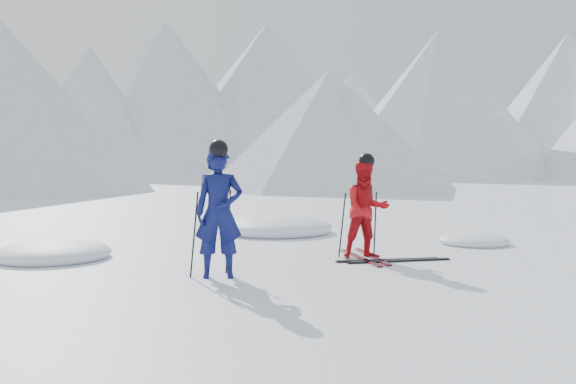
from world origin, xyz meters
TOP-DOWN VIEW (x-y plane):
  - ground at (0.00, 0.00)m, footprint 160.00×160.00m
  - mountain_range at (5.71, 35.31)m, footprint 106.15×62.94m
  - skier_blue at (-3.27, -0.06)m, footprint 0.76×0.64m
  - skier_red at (-0.54, 0.24)m, footprint 0.93×0.82m
  - pole_blue_left at (-3.57, 0.09)m, footprint 0.12×0.08m
  - pole_blue_right at (-3.02, 0.19)m, footprint 0.12×0.07m
  - pole_red_left at (-0.84, 0.49)m, footprint 0.11×0.09m
  - pole_red_right at (-0.24, 0.39)m, footprint 0.11×0.08m
  - ski_worn_left at (-0.66, 0.24)m, footprint 0.57×1.66m
  - ski_worn_right at (-0.42, 0.24)m, footprint 0.68×1.62m
  - ski_loose_a at (-0.42, -0.15)m, footprint 1.64×0.64m
  - ski_loose_b at (-0.32, -0.30)m, footprint 1.65×0.59m
  - snow_lumps at (-1.17, 3.33)m, footprint 8.80×5.34m

SIDE VIEW (x-z plane):
  - ground at x=0.00m, z-range 0.00..0.00m
  - snow_lumps at x=-1.17m, z-range -0.27..0.27m
  - ski_worn_left at x=-0.66m, z-range 0.00..0.03m
  - ski_worn_right at x=-0.42m, z-range 0.00..0.03m
  - ski_loose_a at x=-0.42m, z-range 0.00..0.03m
  - ski_loose_b at x=-0.32m, z-range 0.00..0.03m
  - pole_red_left at x=-0.84m, z-range 0.00..1.06m
  - pole_red_right at x=-0.24m, z-range 0.00..1.06m
  - pole_blue_left at x=-3.57m, z-range 0.00..1.17m
  - pole_blue_right at x=-3.02m, z-range 0.00..1.17m
  - skier_red at x=-0.54m, z-range 0.00..1.59m
  - skier_blue at x=-3.27m, z-range 0.00..1.76m
  - mountain_range at x=5.71m, z-range -1.04..14.49m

